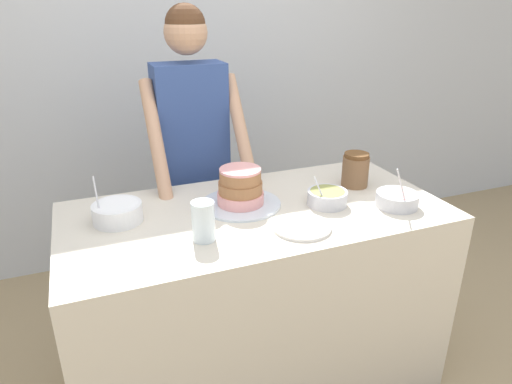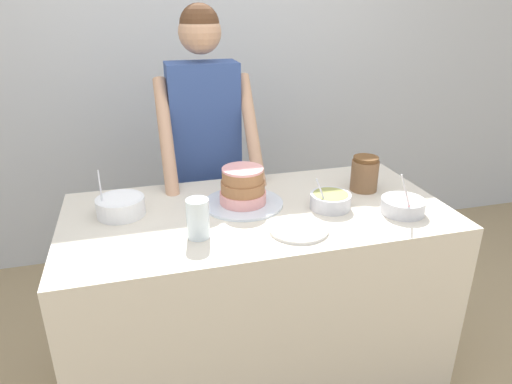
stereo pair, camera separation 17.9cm
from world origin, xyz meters
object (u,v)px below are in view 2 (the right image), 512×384
object	(u,v)px
stoneware_jar	(365,174)
frosting_bowl_white	(121,206)
cake	(243,190)
frosting_bowl_olive	(330,200)
person_baker	(205,139)
ceramic_plate	(298,229)
frosting_bowl_pink	(403,205)
drinking_glass	(198,218)

from	to	relation	value
stoneware_jar	frosting_bowl_white	bearing A→B (deg)	179.05
cake	frosting_bowl_white	xyz separation A→B (m)	(-0.49, 0.03, -0.03)
frosting_bowl_olive	person_baker	bearing A→B (deg)	122.98
person_baker	cake	distance (m)	0.52
ceramic_plate	stoneware_jar	xyz separation A→B (m)	(0.42, 0.30, 0.07)
frosting_bowl_white	stoneware_jar	distance (m)	1.06
frosting_bowl_pink	drinking_glass	bearing A→B (deg)	178.88
cake	ceramic_plate	distance (m)	0.32
person_baker	cake	bearing A→B (deg)	-81.85
frosting_bowl_pink	ceramic_plate	xyz separation A→B (m)	(-0.46, -0.03, -0.03)
frosting_bowl_olive	drinking_glass	bearing A→B (deg)	-169.43
ceramic_plate	cake	bearing A→B (deg)	116.88
person_baker	ceramic_plate	distance (m)	0.83
frosting_bowl_olive	drinking_glass	xyz separation A→B (m)	(-0.56, -0.10, 0.04)
cake	frosting_bowl_olive	world-z (taller)	cake
ceramic_plate	stoneware_jar	size ratio (longest dim) A/B	1.43
frosting_bowl_white	frosting_bowl_olive	bearing A→B (deg)	-10.79
frosting_bowl_pink	stoneware_jar	distance (m)	0.27
person_baker	frosting_bowl_olive	bearing A→B (deg)	-57.02
frosting_bowl_white	person_baker	bearing A→B (deg)	48.43
cake	frosting_bowl_white	world-z (taller)	frosting_bowl_white
frosting_bowl_olive	cake	bearing A→B (deg)	159.30
frosting_bowl_pink	drinking_glass	xyz separation A→B (m)	(-0.82, 0.02, 0.04)
frosting_bowl_pink	drinking_glass	size ratio (longest dim) A/B	1.27
cake	stoneware_jar	distance (m)	0.56
frosting_bowl_pink	ceramic_plate	bearing A→B (deg)	-175.80
frosting_bowl_olive	frosting_bowl_white	xyz separation A→B (m)	(-0.83, 0.16, 0.01)
frosting_bowl_pink	frosting_bowl_olive	world-z (taller)	frosting_bowl_pink
person_baker	frosting_bowl_pink	size ratio (longest dim) A/B	8.88
person_baker	stoneware_jar	world-z (taller)	person_baker
drinking_glass	ceramic_plate	size ratio (longest dim) A/B	0.66
frosting_bowl_white	drinking_glass	xyz separation A→B (m)	(0.27, -0.26, 0.03)
cake	frosting_bowl_pink	distance (m)	0.65
drinking_glass	stoneware_jar	size ratio (longest dim) A/B	0.94
person_baker	frosting_bowl_olive	distance (m)	0.76
cake	drinking_glass	bearing A→B (deg)	-133.71
cake	ceramic_plate	bearing A→B (deg)	-63.12
person_baker	drinking_glass	xyz separation A→B (m)	(-0.15, -0.74, -0.08)
stoneware_jar	ceramic_plate	bearing A→B (deg)	-144.89
drinking_glass	ceramic_plate	world-z (taller)	drinking_glass
cake	frosting_bowl_olive	distance (m)	0.36
cake	frosting_bowl_olive	xyz separation A→B (m)	(0.34, -0.13, -0.03)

